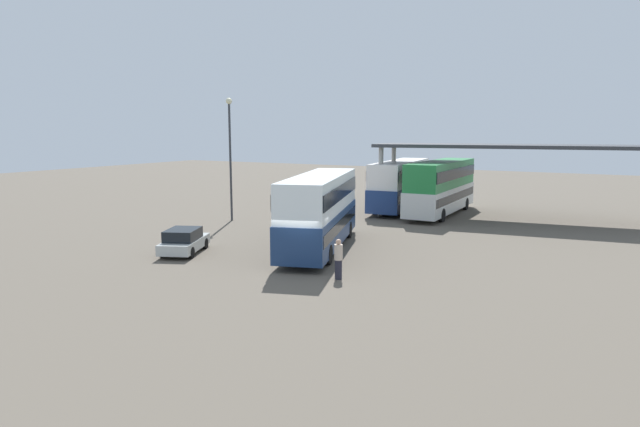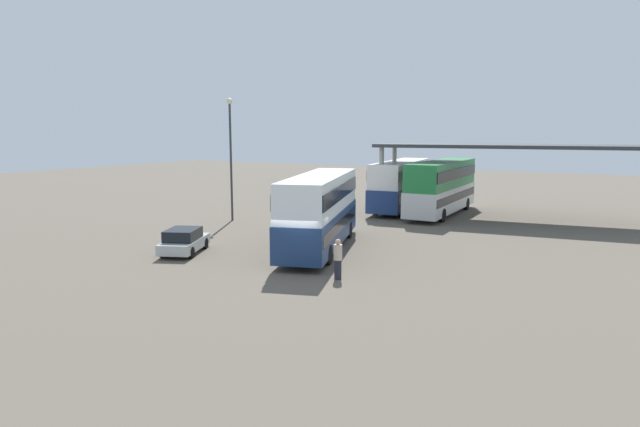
% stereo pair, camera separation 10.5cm
% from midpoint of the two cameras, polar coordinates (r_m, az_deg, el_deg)
% --- Properties ---
extents(ground_plane, '(140.00, 140.00, 0.00)m').
position_cam_midpoint_polar(ground_plane, '(25.82, -2.35, -5.98)').
color(ground_plane, '#5B5247').
extents(double_decker_main, '(5.73, 11.35, 4.13)m').
position_cam_midpoint_polar(double_decker_main, '(29.95, -0.10, 0.51)').
color(double_decker_main, navy).
rests_on(double_decker_main, ground_plane).
extents(parked_hatchback, '(3.04, 4.12, 1.35)m').
position_cam_midpoint_polar(parked_hatchback, '(30.06, -14.21, -2.82)').
color(parked_hatchback, '#B3B9B6').
rests_on(parked_hatchback, ground_plane).
extents(double_decker_near_canopy, '(3.79, 11.75, 4.02)m').
position_cam_midpoint_polar(double_decker_near_canopy, '(45.82, 8.37, 3.22)').
color(double_decker_near_canopy, navy).
rests_on(double_decker_near_canopy, ground_plane).
extents(double_decker_mid_row, '(2.60, 11.21, 4.18)m').
position_cam_midpoint_polar(double_decker_mid_row, '(43.38, 12.54, 2.90)').
color(double_decker_mid_row, silver).
rests_on(double_decker_mid_row, ground_plane).
extents(depot_canopy, '(20.37, 7.73, 5.52)m').
position_cam_midpoint_polar(depot_canopy, '(42.23, 19.49, 6.32)').
color(depot_canopy, '#33353A').
rests_on(depot_canopy, ground_plane).
extents(lamppost_tall, '(0.44, 0.44, 8.82)m').
position_cam_midpoint_polar(lamppost_tall, '(39.81, -9.51, 7.06)').
color(lamppost_tall, '#33353A').
rests_on(lamppost_tall, ground_plane).
extents(pedestrian_waiting, '(0.38, 0.38, 1.82)m').
position_cam_midpoint_polar(pedestrian_waiting, '(24.11, 1.82, -4.81)').
color(pedestrian_waiting, '#262633').
rests_on(pedestrian_waiting, ground_plane).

